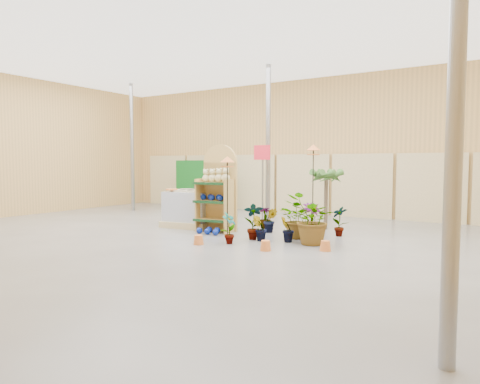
% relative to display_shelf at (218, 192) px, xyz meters
% --- Properties ---
extents(room, '(15.20, 12.10, 4.70)m').
position_rel_display_shelf_xyz_m(room, '(0.28, -0.48, 1.22)').
color(room, slate).
rests_on(room, ground).
extents(display_shelf, '(0.98, 0.69, 2.18)m').
position_rel_display_shelf_xyz_m(display_shelf, '(0.00, 0.00, 0.00)').
color(display_shelf, tan).
rests_on(display_shelf, ground).
extents(teddy_bears, '(0.81, 0.21, 0.34)m').
position_rel_display_shelf_xyz_m(teddy_bears, '(0.03, -0.10, 0.38)').
color(teddy_bears, beige).
rests_on(teddy_bears, display_shelf).
extents(gazing_balls_shelf, '(0.80, 0.27, 0.15)m').
position_rel_display_shelf_xyz_m(gazing_balls_shelf, '(-0.00, -0.12, -0.14)').
color(gazing_balls_shelf, navy).
rests_on(gazing_balls_shelf, display_shelf).
extents(gazing_balls_floor, '(0.63, 0.39, 0.15)m').
position_rel_display_shelf_xyz_m(gazing_balls_floor, '(0.10, -0.50, -0.92)').
color(gazing_balls_floor, navy).
rests_on(gazing_balls_floor, ground).
extents(pallet_stack, '(1.48, 1.29, 0.99)m').
position_rel_display_shelf_xyz_m(pallet_stack, '(-1.05, 0.23, -0.51)').
color(pallet_stack, tan).
rests_on(pallet_stack, ground).
extents(charcoal_planters, '(0.50, 0.50, 1.00)m').
position_rel_display_shelf_xyz_m(charcoal_planters, '(-1.74, 1.79, -0.50)').
color(charcoal_planters, '#24242B').
rests_on(charcoal_planters, ground).
extents(trellis_stock, '(2.00, 0.30, 1.80)m').
position_rel_display_shelf_xyz_m(trellis_stock, '(-3.52, 3.81, -0.10)').
color(trellis_stock, '#0F5618').
rests_on(trellis_stock, ground).
extents(offer_sign, '(0.50, 0.08, 2.20)m').
position_rel_display_shelf_xyz_m(offer_sign, '(0.38, 1.59, 0.57)').
color(offer_sign, gray).
rests_on(offer_sign, ground).
extents(bird_table_front, '(0.34, 0.34, 1.87)m').
position_rel_display_shelf_xyz_m(bird_table_front, '(0.58, -0.44, 0.74)').
color(bird_table_front, black).
rests_on(bird_table_front, ground).
extents(bird_table_right, '(0.34, 0.34, 2.15)m').
position_rel_display_shelf_xyz_m(bird_table_right, '(2.22, 0.77, 1.01)').
color(bird_table_right, black).
rests_on(bird_table_right, ground).
extents(bird_table_back, '(0.34, 0.34, 1.75)m').
position_rel_display_shelf_xyz_m(bird_table_back, '(-1.98, 3.24, 0.63)').
color(bird_table_back, black).
rests_on(bird_table_back, ground).
extents(palm, '(0.70, 0.70, 1.66)m').
position_rel_display_shelf_xyz_m(palm, '(2.20, 1.70, 0.41)').
color(palm, brown).
rests_on(palm, ground).
extents(potted_plant_0, '(0.53, 0.48, 0.83)m').
position_rel_display_shelf_xyz_m(potted_plant_0, '(1.37, -0.57, -0.58)').
color(potted_plant_0, '#346224').
rests_on(potted_plant_0, ground).
extents(potted_plant_1, '(0.39, 0.40, 0.56)m').
position_rel_display_shelf_xyz_m(potted_plant_1, '(1.57, -0.66, -0.71)').
color(potted_plant_1, '#346224').
rests_on(potted_plant_1, ground).
extents(potted_plant_2, '(1.00, 0.95, 0.88)m').
position_rel_display_shelf_xyz_m(potted_plant_2, '(2.15, 0.07, -0.56)').
color(potted_plant_2, '#346224').
rests_on(potted_plant_2, ground).
extents(potted_plant_3, '(0.64, 0.64, 0.82)m').
position_rel_display_shelf_xyz_m(potted_plant_3, '(2.45, 0.13, -0.59)').
color(potted_plant_3, '#346224').
rests_on(potted_plant_3, ground).
extents(potted_plant_4, '(0.43, 0.46, 0.72)m').
position_rel_display_shelf_xyz_m(potted_plant_4, '(2.85, 0.87, -0.64)').
color(potted_plant_4, '#346224').
rests_on(potted_plant_4, ground).
extents(potted_plant_5, '(0.43, 0.40, 0.61)m').
position_rel_display_shelf_xyz_m(potted_plant_5, '(1.23, 0.48, -0.69)').
color(potted_plant_5, '#346224').
rests_on(potted_plant_5, ground).
extents(potted_plant_8, '(0.25, 0.37, 0.68)m').
position_rel_display_shelf_xyz_m(potted_plant_8, '(1.19, -1.29, -0.66)').
color(potted_plant_8, '#346224').
rests_on(potted_plant_8, ground).
extents(potted_plant_9, '(0.35, 0.38, 0.56)m').
position_rel_display_shelf_xyz_m(potted_plant_9, '(2.15, -0.47, -0.71)').
color(potted_plant_9, '#346224').
rests_on(potted_plant_9, ground).
extents(potted_plant_10, '(1.05, 1.14, 1.08)m').
position_rel_display_shelf_xyz_m(potted_plant_10, '(2.71, -0.47, -0.46)').
color(potted_plant_10, '#346224').
rests_on(potted_plant_10, ground).
extents(potted_plant_11, '(0.43, 0.43, 0.56)m').
position_rel_display_shelf_xyz_m(potted_plant_11, '(0.81, 0.99, -0.72)').
color(potted_plant_11, '#346224').
rests_on(potted_plant_11, ground).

